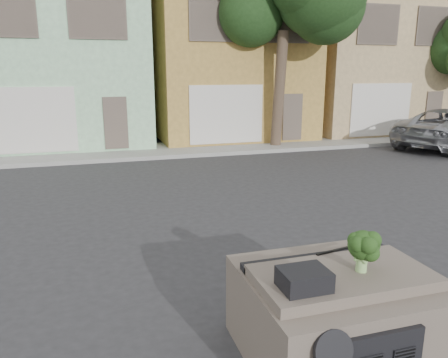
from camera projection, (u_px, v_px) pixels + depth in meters
name	position (u px, v px, depth m)	size (l,w,h in m)	color
ground_plane	(244.00, 254.00, 7.90)	(120.00, 120.00, 0.00)	#303033
sidewalk	(157.00, 151.00, 17.61)	(40.00, 3.00, 0.15)	gray
townhouse_mint	(61.00, 58.00, 19.43)	(7.20, 8.20, 7.55)	#A0D4A5
townhouse_tan	(222.00, 59.00, 21.57)	(7.20, 8.20, 7.55)	#AE873F
townhouse_beige	(354.00, 60.00, 23.71)	(7.20, 8.20, 7.55)	tan
tree_near	(281.00, 44.00, 17.38)	(4.40, 4.00, 8.50)	#1D3A17
car_dashboard	(333.00, 311.00, 4.98)	(2.00, 1.80, 1.12)	#64594D
instrument_hump	(304.00, 279.00, 4.33)	(0.48, 0.38, 0.20)	black
wiper_arm	(340.00, 249.00, 5.27)	(0.70, 0.03, 0.02)	black
broccoli	(363.00, 251.00, 4.67)	(0.39, 0.39, 0.47)	#1C3612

